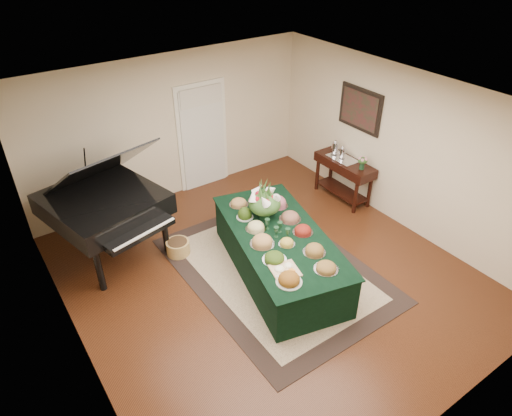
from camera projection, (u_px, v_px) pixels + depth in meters
ground at (267, 274)px, 7.02m from camera, size 6.00×6.00×0.00m
area_rug at (274, 269)px, 7.09m from camera, size 2.51×3.52×0.01m
kitchen_doorway at (203, 137)px, 8.78m from camera, size 1.05×0.07×2.10m
buffet_table at (279, 253)px, 6.87m from camera, size 1.83×2.87×0.72m
food_platters at (278, 231)px, 6.63m from camera, size 1.30×2.30×0.13m
cutting_board at (284, 268)px, 5.97m from camera, size 0.43×0.43×0.10m
green_goblets at (278, 229)px, 6.62m from camera, size 0.19×0.44×0.18m
floral_centerpiece at (265, 200)px, 6.88m from camera, size 0.51×0.51×0.51m
grand_piano at (104, 203)px, 6.96m from camera, size 1.89×2.11×1.86m
wicker_basket at (178, 248)px, 7.37m from camera, size 0.38×0.38×0.24m
mahogany_sideboard at (344, 169)px, 8.55m from camera, size 0.45×1.23×0.80m
tea_service at (339, 151)px, 8.51m from camera, size 0.34×0.58×0.30m
pink_bouquet at (363, 161)px, 8.08m from camera, size 0.19×0.19×0.25m
wall_painting at (360, 109)px, 8.03m from camera, size 0.05×0.95×0.75m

